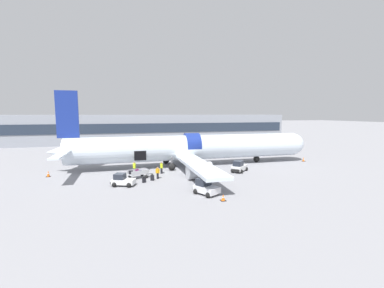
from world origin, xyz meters
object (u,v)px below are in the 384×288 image
at_px(baggage_tug_mid, 239,167).
at_px(airplane, 189,148).
at_px(baggage_tug_lead, 206,188).
at_px(baggage_cart_loading, 138,174).
at_px(ground_crew_loader_a, 161,167).
at_px(baggage_tug_rear, 123,181).
at_px(suitcase_on_tarmac_spare, 144,180).
at_px(suitcase_on_tarmac_upright, 152,178).
at_px(ground_crew_driver, 158,172).
at_px(ground_crew_loader_b, 134,168).

bearing_deg(baggage_tug_mid, airplane, 134.39).
distance_m(baggage_tug_lead, baggage_tug_mid, 11.68).
relative_size(airplane, baggage_cart_loading, 12.34).
height_order(baggage_tug_mid, ground_crew_loader_a, baggage_tug_mid).
distance_m(airplane, baggage_cart_loading, 10.53).
relative_size(baggage_tug_lead, baggage_tug_rear, 1.03).
distance_m(baggage_tug_rear, ground_crew_loader_a, 7.21).
xyz_separation_m(airplane, baggage_tug_mid, (5.94, -6.07, -2.18)).
relative_size(ground_crew_loader_a, suitcase_on_tarmac_spare, 2.29).
xyz_separation_m(ground_crew_loader_a, suitcase_on_tarmac_upright, (-1.68, -3.51, -0.50)).
height_order(ground_crew_driver, suitcase_on_tarmac_spare, ground_crew_driver).
relative_size(baggage_tug_lead, baggage_tug_mid, 0.98).
bearing_deg(suitcase_on_tarmac_spare, baggage_tug_rear, -164.00).
xyz_separation_m(airplane, ground_crew_loader_a, (-5.02, -4.27, -2.03)).
xyz_separation_m(baggage_tug_rear, suitcase_on_tarmac_spare, (2.50, 0.72, -0.31)).
distance_m(baggage_tug_rear, baggage_cart_loading, 3.74).
distance_m(airplane, baggage_tug_rear, 13.98).
bearing_deg(ground_crew_loader_a, suitcase_on_tarmac_upright, -115.53).
xyz_separation_m(baggage_tug_lead, ground_crew_loader_a, (-3.09, 10.42, 0.17)).
distance_m(baggage_tug_mid, ground_crew_driver, 11.91).
bearing_deg(airplane, baggage_tug_mid, -45.61).
relative_size(baggage_cart_loading, suitcase_on_tarmac_spare, 4.75).
bearing_deg(ground_crew_loader_b, ground_crew_loader_a, -9.71).
relative_size(baggage_tug_lead, ground_crew_loader_b, 1.73).
distance_m(airplane, suitcase_on_tarmac_spare, 11.80).
height_order(baggage_tug_lead, baggage_cart_loading, baggage_tug_lead).
bearing_deg(ground_crew_loader_a, ground_crew_driver, -108.03).
bearing_deg(baggage_cart_loading, baggage_tug_mid, -0.14).
bearing_deg(airplane, suitcase_on_tarmac_spare, -132.46).
bearing_deg(baggage_tug_lead, baggage_cart_loading, 126.33).
distance_m(airplane, ground_crew_driver, 9.44).
bearing_deg(baggage_tug_rear, ground_crew_loader_a, 43.22).
xyz_separation_m(ground_crew_loader_a, ground_crew_driver, (-0.90, -2.77, -0.04)).
distance_m(baggage_cart_loading, ground_crew_loader_a, 3.74).
bearing_deg(suitcase_on_tarmac_spare, suitcase_on_tarmac_upright, 33.40).
relative_size(baggage_tug_rear, suitcase_on_tarmac_spare, 4.16).
bearing_deg(baggage_tug_rear, ground_crew_loader_b, 74.14).
height_order(baggage_tug_lead, ground_crew_loader_b, ground_crew_loader_b).
xyz_separation_m(baggage_tug_lead, suitcase_on_tarmac_upright, (-4.76, 6.91, -0.33)).
xyz_separation_m(airplane, ground_crew_loader_b, (-8.69, -3.65, -1.96)).
relative_size(baggage_tug_rear, ground_crew_driver, 1.89).
bearing_deg(baggage_tug_mid, suitcase_on_tarmac_spare, -169.98).
relative_size(airplane, ground_crew_loader_a, 25.54).
bearing_deg(suitcase_on_tarmac_upright, baggage_cart_loading, 132.55).
height_order(baggage_tug_mid, suitcase_on_tarmac_upright, baggage_tug_mid).
xyz_separation_m(airplane, baggage_cart_loading, (-8.30, -6.03, -2.32)).
xyz_separation_m(baggage_tug_mid, ground_crew_loader_b, (-14.63, 2.42, 0.22)).
bearing_deg(ground_crew_loader_b, suitcase_on_tarmac_spare, -79.21).
bearing_deg(airplane, suitcase_on_tarmac_upright, -130.71).
height_order(airplane, ground_crew_loader_b, airplane).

